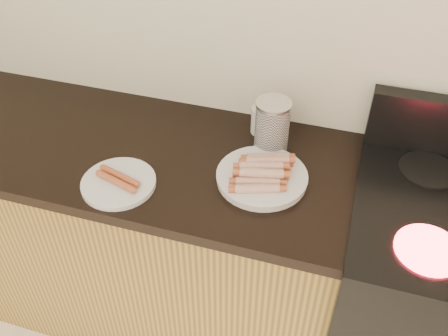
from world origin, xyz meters
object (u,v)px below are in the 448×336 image
(canister, at_px, (272,125))
(stove, at_px, (444,310))
(mug, at_px, (262,120))
(side_plate, at_px, (119,183))
(main_plate, at_px, (262,178))

(canister, bearing_deg, stove, -13.06)
(canister, height_order, mug, canister)
(side_plate, xyz_separation_m, canister, (0.41, 0.32, 0.08))
(side_plate, bearing_deg, stove, 8.63)
(canister, bearing_deg, mug, 122.66)
(stove, relative_size, mug, 9.22)
(stove, height_order, canister, canister)
(main_plate, bearing_deg, stove, 1.20)
(stove, bearing_deg, mug, 162.11)
(main_plate, distance_m, canister, 0.19)
(stove, height_order, main_plate, main_plate)
(canister, distance_m, mug, 0.10)
(stove, relative_size, canister, 5.04)
(stove, height_order, side_plate, side_plate)
(stove, bearing_deg, side_plate, -171.37)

